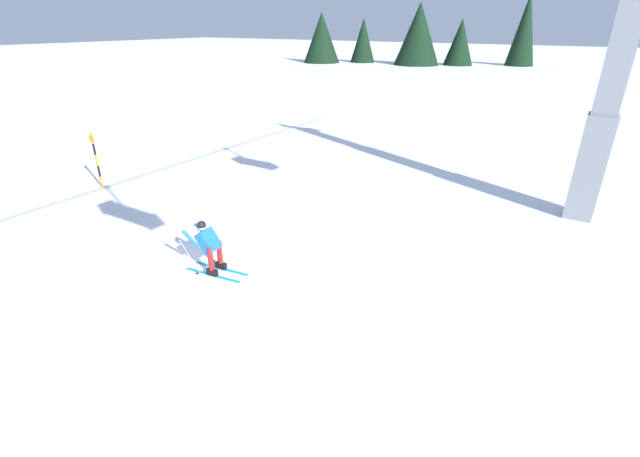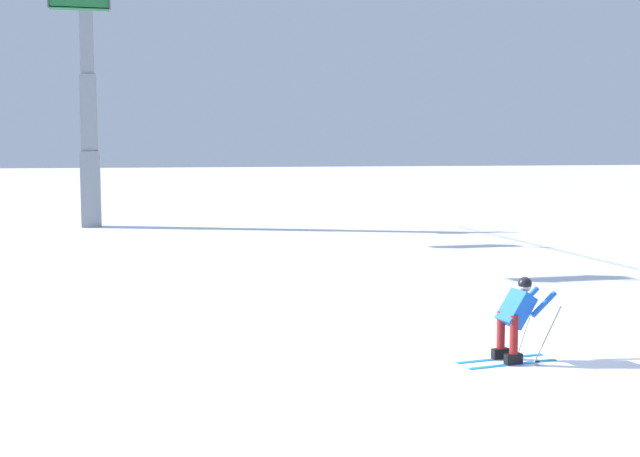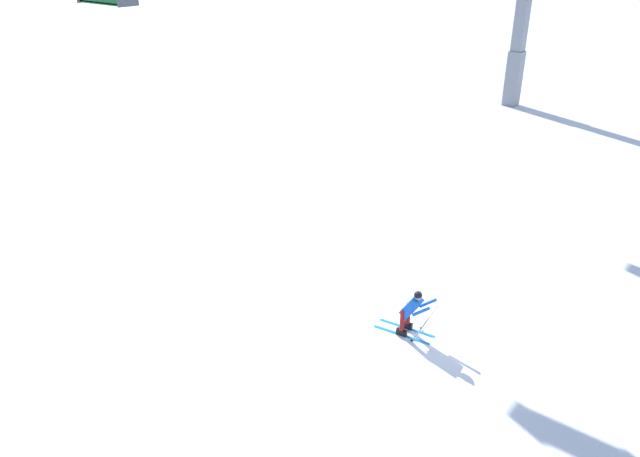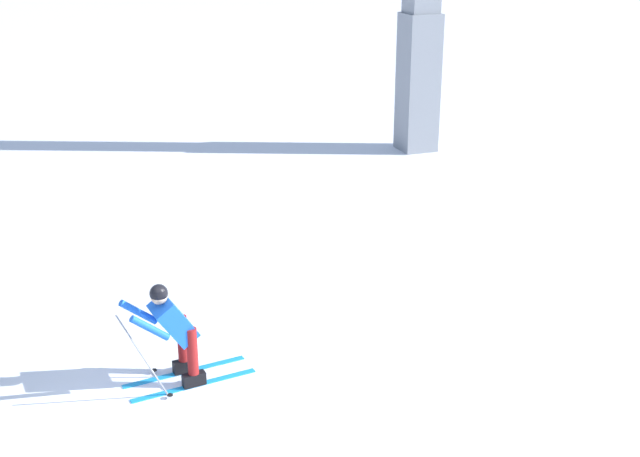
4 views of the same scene
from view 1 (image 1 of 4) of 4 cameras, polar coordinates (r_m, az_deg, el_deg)
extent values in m
plane|color=white|center=(11.00, -17.11, -7.09)|extent=(260.00, 260.00, 0.00)
cube|color=#198CCC|center=(11.24, -13.67, -5.87)|extent=(0.29, 1.57, 0.01)
cube|color=black|center=(11.20, -13.71, -5.49)|extent=(0.15, 0.29, 0.16)
cylinder|color=maroon|center=(11.02, -13.91, -3.77)|extent=(0.13, 0.13, 0.61)
cube|color=#198CCC|center=(11.48, -12.59, -5.05)|extent=(0.29, 1.57, 0.01)
cube|color=black|center=(11.44, -12.63, -4.67)|extent=(0.15, 0.29, 0.16)
cylinder|color=maroon|center=(11.26, -12.81, -2.98)|extent=(0.13, 0.13, 0.61)
cube|color=blue|center=(11.06, -14.17, -1.55)|extent=(0.48, 0.57, 0.61)
sphere|color=beige|center=(11.00, -14.99, 0.25)|extent=(0.20, 0.20, 0.20)
sphere|color=black|center=(10.99, -15.01, 0.42)|extent=(0.22, 0.22, 0.22)
cylinder|color=blue|center=(11.07, -16.36, -1.27)|extent=(0.14, 0.46, 0.40)
cylinder|color=gray|center=(11.30, -16.27, -3.78)|extent=(0.20, 0.46, 1.02)
cylinder|color=black|center=(11.33, -15.53, -5.59)|extent=(0.07, 0.07, 0.01)
cylinder|color=blue|center=(11.39, -14.90, -0.34)|extent=(0.14, 0.46, 0.40)
cylinder|color=gray|center=(11.66, -14.56, -2.61)|extent=(0.08, 0.48, 1.02)
cylinder|color=black|center=(11.75, -13.58, -4.17)|extent=(0.07, 0.07, 0.01)
cube|color=gray|center=(15.90, 31.41, 6.66)|extent=(0.81, 0.81, 3.22)
cube|color=gray|center=(15.40, 34.20, 17.99)|extent=(0.68, 0.68, 3.22)
cylinder|color=orange|center=(18.59, -26.33, 5.42)|extent=(0.07, 0.07, 0.42)
cylinder|color=black|center=(18.48, -26.57, 6.63)|extent=(0.07, 0.07, 0.42)
cylinder|color=orange|center=(18.37, -26.82, 7.85)|extent=(0.07, 0.07, 0.42)
cylinder|color=black|center=(18.27, -27.07, 9.08)|extent=(0.07, 0.07, 0.42)
cylinder|color=orange|center=(18.18, -27.33, 10.33)|extent=(0.07, 0.07, 0.42)
cylinder|color=orange|center=(18.18, -27.34, 10.19)|extent=(0.01, 0.28, 0.28)
cone|color=black|center=(71.87, 24.87, 22.25)|extent=(3.83, 3.83, 9.38)
cone|color=black|center=(69.86, 17.59, 21.91)|extent=(4.06, 4.06, 6.09)
cone|color=black|center=(68.86, 12.55, 23.27)|extent=(6.31, 6.31, 8.16)
cone|color=black|center=(72.29, 5.57, 22.96)|extent=(3.65, 3.65, 6.16)
cone|color=black|center=(71.48, 0.21, 23.36)|extent=(5.36, 5.36, 6.93)
camera|label=2|loc=(18.54, 28.24, 15.16)|focal=46.02mm
camera|label=3|loc=(23.49, -5.42, 34.45)|focal=34.42mm
camera|label=4|loc=(9.07, -73.34, 5.73)|focal=47.01mm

